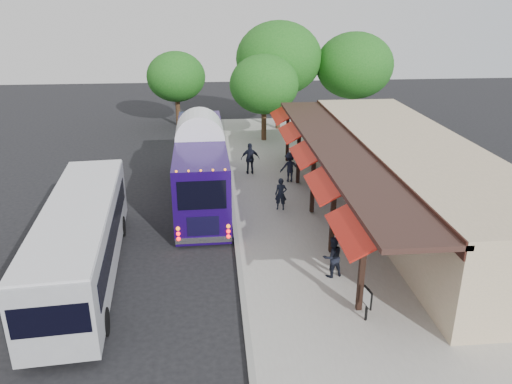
# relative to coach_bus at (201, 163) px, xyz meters

# --- Properties ---
(ground) EXTENTS (90.00, 90.00, 0.00)m
(ground) POSITION_rel_coach_bus_xyz_m (1.45, -6.74, -1.95)
(ground) COLOR black
(ground) RESTS_ON ground
(sidewalk) EXTENTS (10.00, 40.00, 0.15)m
(sidewalk) POSITION_rel_coach_bus_xyz_m (6.45, -2.74, -1.87)
(sidewalk) COLOR #9E9B93
(sidewalk) RESTS_ON ground
(curb) EXTENTS (0.20, 40.00, 0.16)m
(curb) POSITION_rel_coach_bus_xyz_m (1.50, -2.74, -1.87)
(curb) COLOR gray
(curb) RESTS_ON ground
(station_shelter) EXTENTS (8.15, 20.00, 3.60)m
(station_shelter) POSITION_rel_coach_bus_xyz_m (9.83, -2.74, -0.10)
(station_shelter) COLOR tan
(station_shelter) RESTS_ON ground
(coach_bus) EXTENTS (2.64, 11.40, 3.62)m
(coach_bus) POSITION_rel_coach_bus_xyz_m (0.00, 0.00, 0.00)
(coach_bus) COLOR #1C0650
(coach_bus) RESTS_ON ground
(city_bus) EXTENTS (3.18, 10.87, 2.88)m
(city_bus) POSITION_rel_coach_bus_xyz_m (-4.27, -7.40, -0.35)
(city_bus) COLOR #95979D
(city_bus) RESTS_ON ground
(ped_a) EXTENTS (0.65, 0.51, 1.57)m
(ped_a) POSITION_rel_coach_bus_xyz_m (3.82, -2.13, -1.01)
(ped_a) COLOR black
(ped_a) RESTS_ON sidewalk
(ped_b) EXTENTS (0.90, 0.78, 1.57)m
(ped_b) POSITION_rel_coach_bus_xyz_m (4.85, -8.48, -1.01)
(ped_b) COLOR black
(ped_b) RESTS_ON sidewalk
(ped_c) EXTENTS (1.08, 0.46, 1.83)m
(ped_c) POSITION_rel_coach_bus_xyz_m (2.76, 3.23, -0.88)
(ped_c) COLOR black
(ped_c) RESTS_ON sidewalk
(ped_d) EXTENTS (1.11, 0.66, 1.68)m
(ped_d) POSITION_rel_coach_bus_xyz_m (4.85, 1.72, -0.95)
(ped_d) COLOR black
(ped_d) RESTS_ON sidewalk
(sign_board) EXTENTS (0.15, 0.52, 1.16)m
(sign_board) POSITION_rel_coach_bus_xyz_m (5.32, -11.26, -1.01)
(sign_board) COLOR black
(sign_board) RESTS_ON sidewalk
(tree_left) EXTENTS (4.83, 4.83, 6.18)m
(tree_left) POSITION_rel_coach_bus_xyz_m (4.32, 10.55, 2.17)
(tree_left) COLOR #382314
(tree_left) RESTS_ON ground
(tree_mid) EXTENTS (6.44, 6.44, 8.24)m
(tree_mid) POSITION_rel_coach_bus_xyz_m (5.76, 13.80, 3.55)
(tree_mid) COLOR #382314
(tree_mid) RESTS_ON ground
(tree_right) EXTENTS (5.82, 5.82, 7.45)m
(tree_right) POSITION_rel_coach_bus_xyz_m (11.44, 13.32, 3.02)
(tree_right) COLOR #382314
(tree_right) RESTS_ON ground
(tree_far) EXTENTS (4.61, 4.61, 5.90)m
(tree_far) POSITION_rel_coach_bus_xyz_m (-2.09, 15.99, 1.98)
(tree_far) COLOR #382314
(tree_far) RESTS_ON ground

